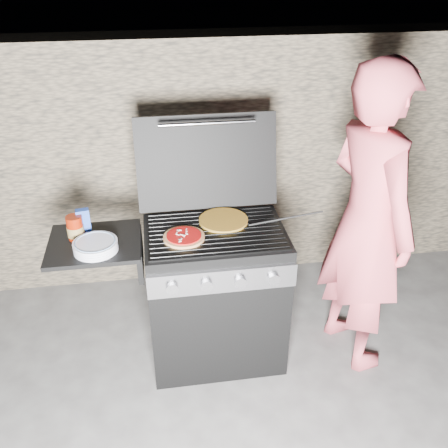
{
  "coord_description": "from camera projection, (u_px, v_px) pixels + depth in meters",
  "views": [
    {
      "loc": [
        -0.32,
        -2.39,
        2.35
      ],
      "look_at": [
        0.05,
        0.0,
        0.95
      ],
      "focal_mm": 40.0,
      "sensor_mm": 36.0,
      "label": 1
    }
  ],
  "objects": [
    {
      "name": "ground",
      "position": [
        216.0,
        350.0,
        3.27
      ],
      "size": [
        50.0,
        50.0,
        0.0
      ],
      "primitive_type": "plane",
      "color": "#3F3D3B"
    },
    {
      "name": "stone_wall",
      "position": [
        196.0,
        161.0,
        3.71
      ],
      "size": [
        8.0,
        0.35,
        1.8
      ],
      "primitive_type": "cube",
      "color": "#76664F",
      "rests_on": "ground"
    },
    {
      "name": "gas_grill",
      "position": [
        175.0,
        299.0,
        3.01
      ],
      "size": [
        1.34,
        0.79,
        0.91
      ],
      "primitive_type": null,
      "color": "black",
      "rests_on": "ground"
    },
    {
      "name": "pizza_topped",
      "position": [
        184.0,
        237.0,
        2.73
      ],
      "size": [
        0.29,
        0.29,
        0.03
      ],
      "primitive_type": null,
      "rotation": [
        0.0,
        0.0,
        -0.34
      ],
      "color": "#B18842",
      "rests_on": "gas_grill"
    },
    {
      "name": "pizza_plain",
      "position": [
        223.0,
        220.0,
        2.9
      ],
      "size": [
        0.3,
        0.3,
        0.02
      ],
      "primitive_type": "cylinder",
      "rotation": [
        0.0,
        0.0,
        -0.07
      ],
      "color": "gold",
      "rests_on": "gas_grill"
    },
    {
      "name": "sauce_jar",
      "position": [
        75.0,
        228.0,
        2.72
      ],
      "size": [
        0.1,
        0.1,
        0.14
      ],
      "primitive_type": "cylinder",
      "rotation": [
        0.0,
        0.0,
        0.13
      ],
      "color": "maroon",
      "rests_on": "gas_grill"
    },
    {
      "name": "blue_carton",
      "position": [
        84.0,
        222.0,
        2.76
      ],
      "size": [
        0.08,
        0.05,
        0.15
      ],
      "primitive_type": "cube",
      "rotation": [
        0.0,
        0.0,
        0.16
      ],
      "color": "#1F3D96",
      "rests_on": "gas_grill"
    },
    {
      "name": "plate_stack",
      "position": [
        96.0,
        246.0,
        2.64
      ],
      "size": [
        0.3,
        0.3,
        0.05
      ],
      "primitive_type": "cylinder",
      "rotation": [
        0.0,
        0.0,
        -0.33
      ],
      "color": "silver",
      "rests_on": "gas_grill"
    },
    {
      "name": "person",
      "position": [
        368.0,
        223.0,
        2.84
      ],
      "size": [
        0.6,
        0.77,
        1.87
      ],
      "primitive_type": "imported",
      "rotation": [
        0.0,
        0.0,
        1.81
      ],
      "color": "#CC4C58",
      "rests_on": "ground"
    },
    {
      "name": "tongs",
      "position": [
        286.0,
        219.0,
        2.84
      ],
      "size": [
        0.42,
        0.05,
        0.09
      ],
      "primitive_type": "cylinder",
      "rotation": [
        0.0,
        1.4,
        -0.08
      ],
      "color": "black",
      "rests_on": "gas_grill"
    }
  ]
}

